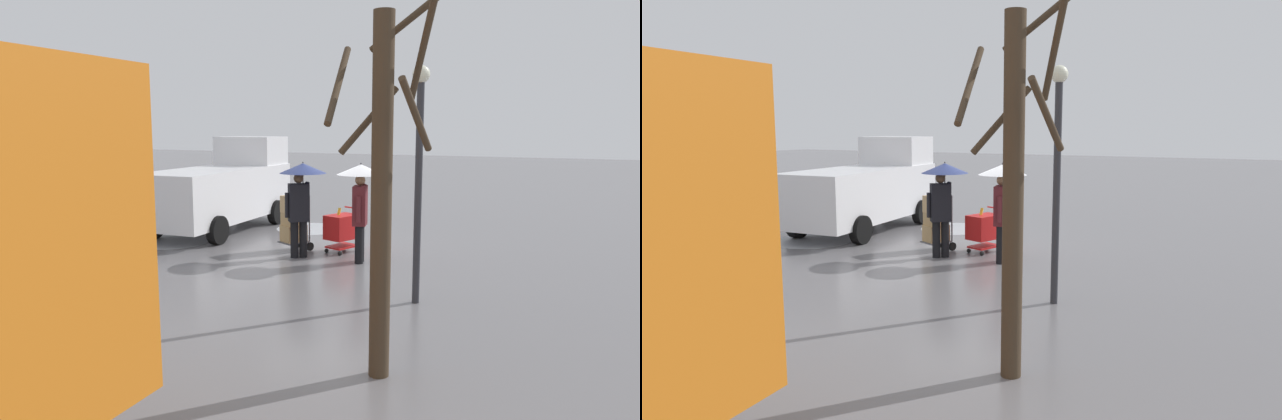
# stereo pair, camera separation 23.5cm
# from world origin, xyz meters

# --- Properties ---
(ground_plane) EXTENTS (90.00, 90.00, 0.00)m
(ground_plane) POSITION_xyz_m (0.00, 0.00, 0.00)
(ground_plane) COLOR slate
(slush_patch_near_cluster) EXTENTS (1.95, 1.95, 0.01)m
(slush_patch_near_cluster) POSITION_xyz_m (1.68, -2.66, 0.00)
(slush_patch_near_cluster) COLOR #ADAFB5
(slush_patch_near_cluster) RESTS_ON ground
(slush_patch_under_van) EXTENTS (2.06, 2.06, 0.01)m
(slush_patch_under_van) POSITION_xyz_m (4.17, 0.47, 0.00)
(slush_patch_under_van) COLOR #999BA0
(slush_patch_under_van) RESTS_ON ground
(cargo_van_parked_right) EXTENTS (2.39, 5.43, 2.60)m
(cargo_van_parked_right) POSITION_xyz_m (3.89, -1.55, 1.18)
(cargo_van_parked_right) COLOR white
(cargo_van_parked_right) RESTS_ON ground
(shopping_cart_vendor) EXTENTS (0.79, 0.95, 1.04)m
(shopping_cart_vendor) POSITION_xyz_m (-0.32, -0.23, 0.57)
(shopping_cart_vendor) COLOR red
(shopping_cart_vendor) RESTS_ON ground
(hand_dolly_boxes) EXTENTS (0.76, 0.85, 1.32)m
(hand_dolly_boxes) POSITION_xyz_m (0.77, 0.10, 0.73)
(hand_dolly_boxes) COLOR #515156
(hand_dolly_boxes) RESTS_ON ground
(pedestrian_pink_side) EXTENTS (1.04, 1.04, 2.15)m
(pedestrian_pink_side) POSITION_xyz_m (0.30, 0.63, 1.58)
(pedestrian_pink_side) COLOR black
(pedestrian_pink_side) RESTS_ON ground
(pedestrian_black_side) EXTENTS (1.04, 1.04, 2.15)m
(pedestrian_black_side) POSITION_xyz_m (-1.04, 0.48, 1.58)
(pedestrian_black_side) COLOR black
(pedestrian_black_side) RESTS_ON ground
(bare_tree_near) EXTENTS (1.29, 1.28, 4.36)m
(bare_tree_near) POSITION_xyz_m (-3.29, 5.63, 2.26)
(bare_tree_near) COLOR #423323
(bare_tree_near) RESTS_ON ground
(street_lamp) EXTENTS (0.28, 0.28, 3.86)m
(street_lamp) POSITION_xyz_m (-2.92, 2.76, 2.37)
(street_lamp) COLOR #2D2D33
(street_lamp) RESTS_ON ground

